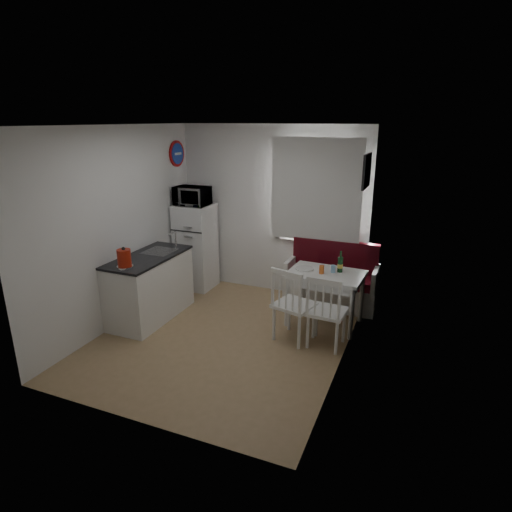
{
  "coord_description": "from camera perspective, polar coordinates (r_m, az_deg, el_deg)",
  "views": [
    {
      "loc": [
        2.23,
        -4.38,
        2.67
      ],
      "look_at": [
        0.24,
        0.5,
        0.97
      ],
      "focal_mm": 30.0,
      "sensor_mm": 36.0,
      "label": 1
    }
  ],
  "objects": [
    {
      "name": "microwave",
      "position": [
        6.77,
        -8.52,
        7.92
      ],
      "size": [
        0.52,
        0.35,
        0.29
      ],
      "primitive_type": "imported",
      "color": "white",
      "rests_on": "fridge"
    },
    {
      "name": "wall_front",
      "position": [
        3.71,
        -16.85,
        -4.57
      ],
      "size": [
        3.0,
        0.02,
        2.6
      ],
      "primitive_type": "cube",
      "color": "white",
      "rests_on": "floor"
    },
    {
      "name": "dining_table",
      "position": [
        5.73,
        9.28,
        -2.99
      ],
      "size": [
        1.02,
        0.74,
        0.73
      ],
      "rotation": [
        0.0,
        0.0,
        -0.06
      ],
      "color": "white",
      "rests_on": "floor"
    },
    {
      "name": "plate",
      "position": [
        5.79,
        6.48,
        -1.7
      ],
      "size": [
        0.25,
        0.25,
        0.02
      ],
      "primitive_type": "cylinder",
      "color": "white",
      "rests_on": "dining_table"
    },
    {
      "name": "kitchen_counter",
      "position": [
        6.1,
        -13.9,
        -3.95
      ],
      "size": [
        0.62,
        1.32,
        1.16
      ],
      "color": "white",
      "rests_on": "floor"
    },
    {
      "name": "fridge",
      "position": [
        7.0,
        -8.0,
        1.25
      ],
      "size": [
        0.55,
        0.55,
        1.38
      ],
      "primitive_type": "cube",
      "color": "white",
      "rests_on": "floor"
    },
    {
      "name": "curtain",
      "position": [
        6.3,
        7.94,
        8.62
      ],
      "size": [
        1.35,
        0.02,
        1.5
      ],
      "primitive_type": "cube",
      "color": "white",
      "rests_on": "wall_back"
    },
    {
      "name": "chair_right",
      "position": [
        5.13,
        9.26,
        -6.46
      ],
      "size": [
        0.46,
        0.44,
        0.5
      ],
      "rotation": [
        0.0,
        0.0,
        -0.06
      ],
      "color": "white",
      "rests_on": "floor"
    },
    {
      "name": "wall_sign",
      "position": [
        6.93,
        -10.46,
        13.28
      ],
      "size": [
        0.03,
        0.4,
        0.4
      ],
      "primitive_type": "cylinder",
      "rotation": [
        0.0,
        1.57,
        0.0
      ],
      "color": "navy",
      "rests_on": "wall_left"
    },
    {
      "name": "wall_left",
      "position": [
        5.92,
        -17.75,
        3.63
      ],
      "size": [
        0.02,
        3.5,
        2.6
      ],
      "primitive_type": "cube",
      "color": "white",
      "rests_on": "floor"
    },
    {
      "name": "chair_left",
      "position": [
        5.21,
        4.86,
        -5.61
      ],
      "size": [
        0.55,
        0.54,
        0.52
      ],
      "rotation": [
        0.0,
        0.0,
        -0.27
      ],
      "color": "white",
      "rests_on": "floor"
    },
    {
      "name": "bench",
      "position": [
        6.46,
        10.0,
        -3.8
      ],
      "size": [
        1.33,
        0.51,
        0.95
      ],
      "color": "white",
      "rests_on": "floor"
    },
    {
      "name": "drinking_glass_orange",
      "position": [
        5.65,
        8.74,
        -1.79
      ],
      "size": [
        0.07,
        0.07,
        0.11
      ],
      "primitive_type": "cylinder",
      "color": "orange",
      "rests_on": "dining_table"
    },
    {
      "name": "wall_back",
      "position": [
        6.67,
        2.16,
        6.0
      ],
      "size": [
        3.0,
        0.02,
        2.6
      ],
      "primitive_type": "cube",
      "color": "white",
      "rests_on": "floor"
    },
    {
      "name": "kettle",
      "position": [
        5.49,
        -17.16,
        -0.29
      ],
      "size": [
        0.2,
        0.2,
        0.27
      ],
      "primitive_type": "cylinder",
      "color": "#AB1F0D",
      "rests_on": "kitchen_counter"
    },
    {
      "name": "wine_bottle",
      "position": [
        5.72,
        11.18,
        -0.74
      ],
      "size": [
        0.07,
        0.07,
        0.29
      ],
      "primitive_type": null,
      "color": "#133C1B",
      "rests_on": "dining_table"
    },
    {
      "name": "window",
      "position": [
        6.38,
        8.08,
        8.26
      ],
      "size": [
        1.22,
        0.06,
        1.47
      ],
      "primitive_type": "cube",
      "color": "white",
      "rests_on": "wall_back"
    },
    {
      "name": "picture_frame",
      "position": [
        5.57,
        14.51,
        10.93
      ],
      "size": [
        0.04,
        0.52,
        0.42
      ],
      "primitive_type": "cube",
      "color": "black",
      "rests_on": "wall_right"
    },
    {
      "name": "wall_right",
      "position": [
        4.65,
        12.14,
        0.33
      ],
      "size": [
        0.02,
        3.5,
        2.6
      ],
      "primitive_type": "cube",
      "color": "white",
      "rests_on": "floor"
    },
    {
      "name": "ceiling",
      "position": [
        4.92,
        -5.01,
        17.0
      ],
      "size": [
        3.0,
        3.5,
        0.02
      ],
      "primitive_type": "cube",
      "color": "white",
      "rests_on": "wall_back"
    },
    {
      "name": "floor",
      "position": [
        5.59,
        -4.29,
        -10.68
      ],
      "size": [
        3.0,
        3.5,
        0.02
      ],
      "primitive_type": "cube",
      "color": "#9B7E52",
      "rests_on": "ground"
    },
    {
      "name": "drinking_glass_blue",
      "position": [
        5.72,
        10.24,
        -1.68
      ],
      "size": [
        0.06,
        0.06,
        0.1
      ],
      "primitive_type": "cylinder",
      "color": "#84B8E1",
      "rests_on": "dining_table"
    }
  ]
}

